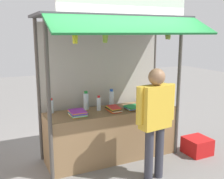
{
  "coord_description": "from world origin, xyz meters",
  "views": [
    {
      "loc": [
        -1.87,
        -3.98,
        2.13
      ],
      "look_at": [
        0.0,
        0.0,
        1.2
      ],
      "focal_mm": 43.53,
      "sensor_mm": 36.0,
      "label": 1
    }
  ],
  "objects_px": {
    "water_bottle_mid_right": "(86,101)",
    "magazine_stack_left": "(78,113)",
    "banana_bunch_rightmost": "(75,39)",
    "banana_bunch_inner_right": "(168,35)",
    "vendor_person": "(155,114)",
    "banana_bunch_inner_left": "(105,38)",
    "plastic_crate": "(197,146)",
    "water_bottle_far_right": "(51,106)",
    "water_bottle_back_left": "(99,104)",
    "water_bottle_front_right": "(111,98)",
    "magazine_stack_mid_left": "(149,107)",
    "magazine_stack_right": "(113,109)",
    "magazine_stack_front_left": "(133,108)"
  },
  "relations": [
    {
      "from": "water_bottle_mid_right",
      "to": "magazine_stack_left",
      "type": "xyz_separation_m",
      "value": [
        -0.24,
        -0.29,
        -0.11
      ]
    },
    {
      "from": "water_bottle_mid_right",
      "to": "banana_bunch_rightmost",
      "type": "height_order",
      "value": "banana_bunch_rightmost"
    },
    {
      "from": "banana_bunch_inner_right",
      "to": "vendor_person",
      "type": "height_order",
      "value": "banana_bunch_inner_right"
    },
    {
      "from": "banana_bunch_inner_left",
      "to": "plastic_crate",
      "type": "distance_m",
      "value": 2.59
    },
    {
      "from": "water_bottle_far_right",
      "to": "water_bottle_mid_right",
      "type": "bearing_deg",
      "value": -3.97
    },
    {
      "from": "banana_bunch_inner_right",
      "to": "water_bottle_mid_right",
      "type": "bearing_deg",
      "value": 151.27
    },
    {
      "from": "banana_bunch_rightmost",
      "to": "vendor_person",
      "type": "height_order",
      "value": "banana_bunch_rightmost"
    },
    {
      "from": "water_bottle_back_left",
      "to": "water_bottle_mid_right",
      "type": "height_order",
      "value": "water_bottle_mid_right"
    },
    {
      "from": "water_bottle_mid_right",
      "to": "vendor_person",
      "type": "distance_m",
      "value": 1.28
    },
    {
      "from": "water_bottle_front_right",
      "to": "water_bottle_mid_right",
      "type": "bearing_deg",
      "value": -178.18
    },
    {
      "from": "magazine_stack_mid_left",
      "to": "plastic_crate",
      "type": "xyz_separation_m",
      "value": [
        0.83,
        -0.34,
        -0.72
      ]
    },
    {
      "from": "water_bottle_back_left",
      "to": "magazine_stack_right",
      "type": "bearing_deg",
      "value": -36.9
    },
    {
      "from": "magazine_stack_right",
      "to": "banana_bunch_inner_right",
      "type": "relative_size",
      "value": 1.26
    },
    {
      "from": "magazine_stack_front_left",
      "to": "banana_bunch_rightmost",
      "type": "distance_m",
      "value": 1.61
    },
    {
      "from": "water_bottle_mid_right",
      "to": "plastic_crate",
      "type": "xyz_separation_m",
      "value": [
        1.82,
        -0.73,
        -0.86
      ]
    },
    {
      "from": "water_bottle_mid_right",
      "to": "banana_bunch_inner_left",
      "type": "xyz_separation_m",
      "value": [
        0.08,
        -0.64,
        1.05
      ]
    },
    {
      "from": "water_bottle_front_right",
      "to": "plastic_crate",
      "type": "bearing_deg",
      "value": -29.15
    },
    {
      "from": "water_bottle_back_left",
      "to": "plastic_crate",
      "type": "height_order",
      "value": "water_bottle_back_left"
    },
    {
      "from": "magazine_stack_right",
      "to": "water_bottle_front_right",
      "type": "bearing_deg",
      "value": 70.8
    },
    {
      "from": "water_bottle_front_right",
      "to": "plastic_crate",
      "type": "height_order",
      "value": "water_bottle_front_right"
    },
    {
      "from": "plastic_crate",
      "to": "water_bottle_front_right",
      "type": "bearing_deg",
      "value": 150.85
    },
    {
      "from": "water_bottle_front_right",
      "to": "magazine_stack_left",
      "type": "xyz_separation_m",
      "value": [
        -0.72,
        -0.31,
        -0.1
      ]
    },
    {
      "from": "plastic_crate",
      "to": "water_bottle_far_right",
      "type": "bearing_deg",
      "value": 162.13
    },
    {
      "from": "water_bottle_back_left",
      "to": "vendor_person",
      "type": "bearing_deg",
      "value": -63.6
    },
    {
      "from": "water_bottle_mid_right",
      "to": "banana_bunch_inner_left",
      "type": "bearing_deg",
      "value": -82.98
    },
    {
      "from": "magazine_stack_left",
      "to": "magazine_stack_right",
      "type": "height_order",
      "value": "magazine_stack_left"
    },
    {
      "from": "banana_bunch_rightmost",
      "to": "magazine_stack_mid_left",
      "type": "bearing_deg",
      "value": 10.12
    },
    {
      "from": "magazine_stack_front_left",
      "to": "banana_bunch_rightmost",
      "type": "relative_size",
      "value": 0.95
    },
    {
      "from": "magazine_stack_mid_left",
      "to": "water_bottle_front_right",
      "type": "bearing_deg",
      "value": 141.48
    },
    {
      "from": "magazine_stack_mid_left",
      "to": "banana_bunch_inner_left",
      "type": "relative_size",
      "value": 1.01
    },
    {
      "from": "water_bottle_front_right",
      "to": "vendor_person",
      "type": "distance_m",
      "value": 1.13
    },
    {
      "from": "water_bottle_front_right",
      "to": "magazine_stack_mid_left",
      "type": "distance_m",
      "value": 0.67
    },
    {
      "from": "magazine_stack_right",
      "to": "banana_bunch_inner_right",
      "type": "height_order",
      "value": "banana_bunch_inner_right"
    },
    {
      "from": "magazine_stack_front_left",
      "to": "banana_bunch_inner_left",
      "type": "xyz_separation_m",
      "value": [
        -0.63,
        -0.29,
        1.17
      ]
    },
    {
      "from": "vendor_person",
      "to": "banana_bunch_inner_right",
      "type": "bearing_deg",
      "value": -144.78
    },
    {
      "from": "water_bottle_mid_right",
      "to": "magazine_stack_right",
      "type": "bearing_deg",
      "value": -38.6
    },
    {
      "from": "water_bottle_front_right",
      "to": "water_bottle_mid_right",
      "type": "distance_m",
      "value": 0.48
    },
    {
      "from": "plastic_crate",
      "to": "water_bottle_back_left",
      "type": "bearing_deg",
      "value": 160.42
    },
    {
      "from": "magazine_stack_front_left",
      "to": "banana_bunch_inner_left",
      "type": "relative_size",
      "value": 0.97
    },
    {
      "from": "water_bottle_mid_right",
      "to": "water_bottle_front_right",
      "type": "bearing_deg",
      "value": 1.82
    },
    {
      "from": "water_bottle_far_right",
      "to": "banana_bunch_inner_left",
      "type": "distance_m",
      "value": 1.44
    },
    {
      "from": "magazine_stack_left",
      "to": "magazine_stack_front_left",
      "type": "xyz_separation_m",
      "value": [
        0.95,
        -0.06,
        -0.01
      ]
    },
    {
      "from": "water_bottle_mid_right",
      "to": "magazine_stack_right",
      "type": "relative_size",
      "value": 1.05
    },
    {
      "from": "water_bottle_back_left",
      "to": "magazine_stack_right",
      "type": "xyz_separation_m",
      "value": [
        0.2,
        -0.15,
        -0.08
      ]
    },
    {
      "from": "water_bottle_front_right",
      "to": "water_bottle_far_right",
      "type": "height_order",
      "value": "water_bottle_front_right"
    },
    {
      "from": "magazine_stack_mid_left",
      "to": "magazine_stack_front_left",
      "type": "height_order",
      "value": "magazine_stack_front_left"
    },
    {
      "from": "magazine_stack_right",
      "to": "magazine_stack_front_left",
      "type": "bearing_deg",
      "value": -8.89
    },
    {
      "from": "water_bottle_back_left",
      "to": "banana_bunch_rightmost",
      "type": "height_order",
      "value": "banana_bunch_rightmost"
    },
    {
      "from": "banana_bunch_inner_left",
      "to": "banana_bunch_rightmost",
      "type": "xyz_separation_m",
      "value": [
        -0.44,
        -0.0,
        -0.01
      ]
    },
    {
      "from": "banana_bunch_rightmost",
      "to": "magazine_stack_right",
      "type": "bearing_deg",
      "value": 24.84
    }
  ]
}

